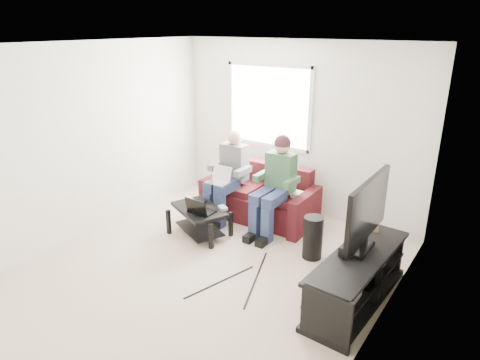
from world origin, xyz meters
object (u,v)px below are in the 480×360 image
sofa (261,198)px  subwoofer (313,237)px  end_table (299,213)px  tv (367,211)px  tv_stand (357,281)px  coffee_table (199,215)px

sofa → subwoofer: sofa is taller
subwoofer → end_table: size_ratio=0.99×
tv → subwoofer: (-0.78, 0.46, -0.73)m
tv_stand → tv: size_ratio=1.53×
tv → subwoofer: size_ratio=1.98×
tv_stand → subwoofer: size_ratio=3.02×
sofa → tv: size_ratio=1.55×
coffee_table → end_table: bearing=41.8°
tv → end_table: size_ratio=1.97×
tv_stand → end_table: size_ratio=3.01×
tv_stand → end_table: end_table is taller
tv_stand → tv: bearing=91.5°
coffee_table → end_table: (1.06, 0.95, -0.05)m
sofa → tv_stand: bearing=-32.0°
tv_stand → subwoofer: bearing=144.2°
tv_stand → subwoofer: (-0.78, 0.56, 0.03)m
sofa → tv: tv is taller
coffee_table → tv: tv is taller
tv_stand → tv: (-0.00, 0.10, 0.77)m
sofa → subwoofer: (1.19, -0.67, -0.02)m
sofa → coffee_table: (-0.38, -1.00, -0.00)m
subwoofer → end_table: (-0.50, 0.62, -0.03)m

